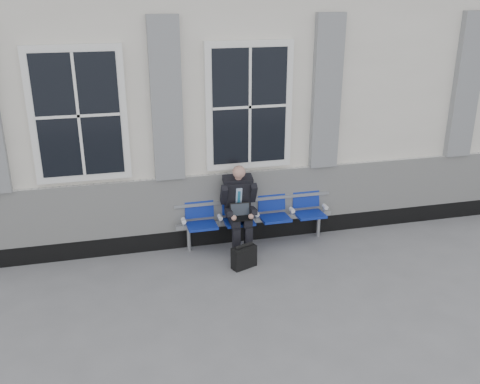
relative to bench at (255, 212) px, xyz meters
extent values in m
plane|color=slate|center=(-0.43, -1.32, -0.55)|extent=(70.00, 70.00, 0.00)
cube|color=silver|center=(-0.43, 2.18, 1.55)|extent=(14.00, 4.00, 4.20)
cube|color=black|center=(-0.43, 0.15, -0.40)|extent=(14.00, 0.10, 0.30)
cube|color=silver|center=(-0.43, 0.14, 0.20)|extent=(14.00, 0.08, 0.90)
cube|color=gray|center=(-1.33, 0.12, 1.85)|extent=(0.45, 0.14, 2.40)
cube|color=gray|center=(1.17, 0.12, 1.85)|extent=(0.45, 0.14, 2.40)
cube|color=gray|center=(3.67, 0.12, 1.85)|extent=(0.45, 0.14, 2.40)
cube|color=white|center=(-2.58, 0.14, 1.70)|extent=(1.35, 0.10, 1.95)
cube|color=black|center=(-2.58, 0.09, 1.70)|extent=(1.15, 0.02, 1.75)
cube|color=white|center=(-0.08, 0.14, 1.70)|extent=(1.35, 0.10, 1.95)
cube|color=black|center=(-0.08, 0.09, 1.70)|extent=(1.15, 0.02, 1.75)
cube|color=#9EA0A3|center=(0.00, -0.02, -0.13)|extent=(2.60, 0.07, 0.07)
cube|color=#9EA0A3|center=(0.00, 0.10, 0.18)|extent=(2.60, 0.05, 0.05)
cylinder|color=#9EA0A3|center=(-1.10, -0.02, -0.36)|extent=(0.06, 0.06, 0.39)
cylinder|color=#9EA0A3|center=(1.10, -0.02, -0.36)|extent=(0.06, 0.06, 0.39)
cube|color=navy|center=(-0.90, -0.10, -0.10)|extent=(0.46, 0.42, 0.07)
cube|color=navy|center=(-0.90, 0.11, 0.16)|extent=(0.46, 0.10, 0.40)
cube|color=navy|center=(-0.30, -0.10, -0.10)|extent=(0.46, 0.42, 0.07)
cube|color=navy|center=(-0.30, 0.11, 0.16)|extent=(0.46, 0.10, 0.40)
cube|color=navy|center=(0.30, -0.10, -0.10)|extent=(0.46, 0.42, 0.07)
cube|color=navy|center=(0.30, 0.11, 0.16)|extent=(0.46, 0.10, 0.40)
cube|color=navy|center=(0.90, -0.10, -0.10)|extent=(0.46, 0.42, 0.07)
cube|color=navy|center=(0.90, 0.11, 0.16)|extent=(0.46, 0.10, 0.40)
cylinder|color=white|center=(-1.18, -0.07, 0.00)|extent=(0.07, 0.12, 0.07)
cylinder|color=white|center=(-0.60, -0.07, 0.00)|extent=(0.07, 0.12, 0.07)
cylinder|color=white|center=(0.00, -0.07, 0.00)|extent=(0.07, 0.12, 0.07)
cylinder|color=white|center=(0.60, -0.07, 0.00)|extent=(0.07, 0.12, 0.07)
cylinder|color=white|center=(1.18, -0.07, 0.00)|extent=(0.07, 0.12, 0.07)
cube|color=black|center=(-0.42, -0.46, -0.51)|extent=(0.12, 0.25, 0.09)
cube|color=black|center=(-0.23, -0.47, -0.51)|extent=(0.12, 0.25, 0.09)
cube|color=black|center=(-0.41, -0.40, -0.31)|extent=(0.12, 0.13, 0.47)
cube|color=black|center=(-0.22, -0.41, -0.31)|extent=(0.12, 0.13, 0.47)
cube|color=black|center=(-0.40, -0.19, -0.01)|extent=(0.15, 0.44, 0.13)
cube|color=black|center=(-0.21, -0.20, -0.01)|extent=(0.15, 0.44, 0.13)
cube|color=black|center=(-0.30, 0.00, 0.30)|extent=(0.42, 0.34, 0.60)
cube|color=#BAD0F5|center=(-0.30, -0.12, 0.32)|extent=(0.10, 0.10, 0.34)
cube|color=teal|center=(-0.31, -0.13, 0.30)|extent=(0.05, 0.08, 0.28)
cube|color=black|center=(-0.30, -0.03, 0.59)|extent=(0.47, 0.25, 0.14)
cylinder|color=tan|center=(-0.30, -0.08, 0.65)|extent=(0.11, 0.11, 0.10)
sphere|color=tan|center=(-0.31, -0.14, 0.75)|extent=(0.20, 0.20, 0.20)
cube|color=black|center=(-0.53, -0.09, 0.38)|extent=(0.11, 0.28, 0.36)
cube|color=black|center=(-0.07, -0.11, 0.38)|extent=(0.11, 0.28, 0.36)
cube|color=black|center=(-0.50, -0.26, 0.15)|extent=(0.10, 0.30, 0.13)
cube|color=black|center=(-0.12, -0.28, 0.15)|extent=(0.10, 0.30, 0.13)
sphere|color=tan|center=(-0.45, -0.40, 0.11)|extent=(0.09, 0.09, 0.09)
sphere|color=tan|center=(-0.19, -0.41, 0.11)|extent=(0.09, 0.09, 0.09)
cube|color=black|center=(-0.32, -0.33, 0.06)|extent=(0.33, 0.24, 0.02)
cube|color=black|center=(-0.31, -0.22, 0.16)|extent=(0.32, 0.10, 0.20)
cube|color=black|center=(-0.31, -0.23, 0.16)|extent=(0.29, 0.08, 0.17)
cube|color=black|center=(-0.39, -0.76, -0.38)|extent=(0.41, 0.29, 0.34)
cylinder|color=black|center=(-0.39, -0.76, -0.19)|extent=(0.30, 0.17, 0.06)
camera|label=1|loc=(-2.17, -7.65, 3.39)|focal=40.00mm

